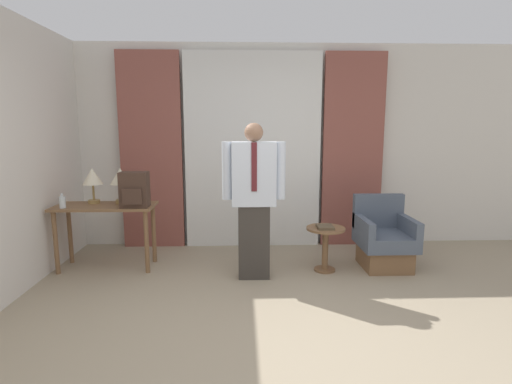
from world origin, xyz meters
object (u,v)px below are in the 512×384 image
at_px(table_lamp_left, 93,178).
at_px(bottle_near_edge, 62,202).
at_px(backpack, 134,190).
at_px(armchair, 384,241).
at_px(desk, 105,216).
at_px(person, 254,196).
at_px(book, 325,227).
at_px(side_table, 325,241).
at_px(table_lamp_right, 120,178).

bearing_deg(table_lamp_left, bottle_near_edge, -132.63).
relative_size(backpack, armchair, 0.48).
relative_size(desk, person, 0.67).
distance_m(desk, table_lamp_left, 0.46).
bearing_deg(book, backpack, 177.34).
xyz_separation_m(armchair, side_table, (-0.71, -0.12, 0.04)).
xyz_separation_m(desk, table_lamp_left, (-0.16, 0.11, 0.42)).
relative_size(bottle_near_edge, person, 0.10).
relative_size(table_lamp_left, person, 0.25).
bearing_deg(table_lamp_left, table_lamp_right, 0.00).
bearing_deg(backpack, side_table, -1.87).
distance_m(table_lamp_left, book, 2.71).
height_order(table_lamp_right, book, table_lamp_right).
xyz_separation_m(table_lamp_left, backpack, (0.53, -0.23, -0.10)).
bearing_deg(desk, backpack, -18.23).
bearing_deg(side_table, table_lamp_left, 173.48).
bearing_deg(armchair, book, -168.63).
bearing_deg(bottle_near_edge, table_lamp_right, 25.33).
bearing_deg(table_lamp_left, book, -7.17).
xyz_separation_m(bottle_near_edge, person, (2.09, -0.21, 0.09)).
xyz_separation_m(bottle_near_edge, backpack, (0.78, 0.03, 0.12)).
bearing_deg(table_lamp_left, side_table, -6.52).
distance_m(backpack, person, 1.33).
xyz_separation_m(table_lamp_right, side_table, (2.34, -0.30, -0.69)).
bearing_deg(table_lamp_left, backpack, -23.71).
relative_size(desk, armchair, 1.36).
bearing_deg(backpack, book, -2.66).
bearing_deg(desk, table_lamp_right, 34.98).
relative_size(person, side_table, 3.29).
relative_size(person, book, 8.19).
height_order(desk, backpack, backpack).
bearing_deg(person, table_lamp_left, 165.50).
bearing_deg(side_table, bottle_near_edge, 179.24).
distance_m(table_lamp_right, armchair, 3.14).
height_order(desk, table_lamp_right, table_lamp_right).
xyz_separation_m(backpack, side_table, (2.12, -0.07, -0.59)).
bearing_deg(bottle_near_edge, person, -5.78).
relative_size(backpack, person, 0.23).
distance_m(bottle_near_edge, backpack, 0.79).
distance_m(bottle_near_edge, book, 2.90).
relative_size(table_lamp_left, table_lamp_right, 1.00).
bearing_deg(backpack, bottle_near_edge, -177.72).
bearing_deg(bottle_near_edge, backpack, 2.28).
xyz_separation_m(backpack, armchair, (2.83, 0.05, -0.63)).
distance_m(desk, backpack, 0.51).
height_order(bottle_near_edge, person, person).
distance_m(backpack, side_table, 2.20).
distance_m(table_lamp_right, backpack, 0.34).
bearing_deg(backpack, armchair, 0.97).
height_order(table_lamp_left, table_lamp_right, same).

